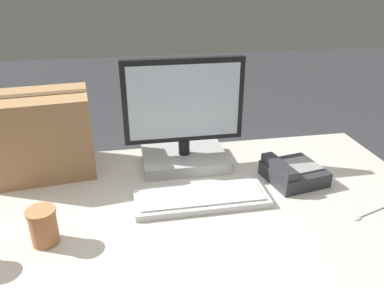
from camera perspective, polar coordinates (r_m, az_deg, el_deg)
office_desk at (r=1.49m, az=-3.24°, el=-20.95°), size 1.80×0.90×0.73m
monitor at (r=1.43m, az=-1.24°, el=2.65°), size 0.45×0.24×0.42m
keyboard at (r=1.26m, az=1.44°, el=-8.29°), size 0.44×0.16×0.03m
desk_phone at (r=1.42m, az=15.07°, el=-4.20°), size 0.22×0.22×0.08m
paper_cup_right at (r=1.14m, az=-21.71°, el=-11.56°), size 0.08×0.08×0.11m
spoon at (r=1.32m, az=24.85°, el=-9.72°), size 0.15×0.06×0.00m
cardboard_box at (r=1.49m, az=-21.88°, el=1.37°), size 0.38×0.29×0.31m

